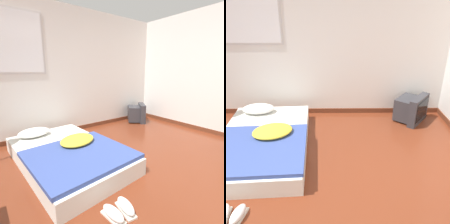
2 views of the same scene
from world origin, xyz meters
TOP-DOWN VIEW (x-y plane):
  - ground_plane at (0.00, 0.00)m, footprint 20.00×20.00m
  - wall_back at (-0.02, 2.55)m, footprint 7.35×0.08m
  - mattress_bed at (-0.50, 1.28)m, footprint 1.35×2.05m
  - crt_tv at (1.86, 2.19)m, footprint 0.66×0.67m
  - sneaker_pair at (-0.52, 0.05)m, footprint 0.29×0.27m

SIDE VIEW (x-z plane):
  - ground_plane at x=0.00m, z-range 0.00..0.00m
  - sneaker_pair at x=-0.52m, z-range 0.00..0.10m
  - mattress_bed at x=-0.50m, z-range -0.04..0.33m
  - crt_tv at x=1.86m, z-range -0.01..0.46m
  - wall_back at x=-0.02m, z-range 0.00..2.60m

